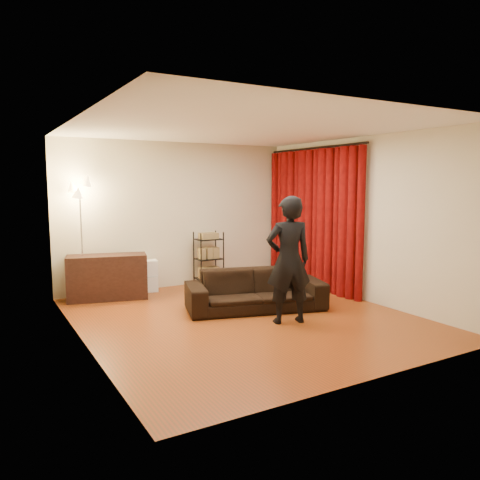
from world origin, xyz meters
TOP-DOWN VIEW (x-y plane):
  - floor at (0.00, 0.00)m, footprint 5.00×5.00m
  - ceiling at (0.00, 0.00)m, footprint 5.00×5.00m
  - wall_back at (0.00, 2.50)m, footprint 5.00×0.00m
  - wall_front at (0.00, -2.50)m, footprint 5.00×0.00m
  - wall_left at (-2.25, 0.00)m, footprint 0.00×5.00m
  - wall_right at (2.25, 0.00)m, footprint 0.00×5.00m
  - curtain_rod at (2.15, 1.12)m, footprint 0.04×2.65m
  - curtain at (2.13, 1.12)m, footprint 0.22×2.65m
  - sofa at (0.37, 0.30)m, footprint 2.25×1.37m
  - person at (0.41, -0.50)m, footprint 0.74×0.58m
  - media_cabinet at (-1.44, 2.10)m, footprint 1.37×0.78m
  - storage_boxes at (-0.66, 2.31)m, footprint 0.40×0.35m
  - wire_shelf at (0.50, 2.20)m, footprint 0.54×0.45m
  - floor_lamp at (-1.81, 2.21)m, footprint 0.40×0.40m

SIDE VIEW (x-z plane):
  - floor at x=0.00m, z-range 0.00..0.00m
  - storage_boxes at x=-0.66m, z-range 0.00..0.57m
  - sofa at x=0.37m, z-range 0.00..0.61m
  - media_cabinet at x=-1.44m, z-range 0.00..0.75m
  - wire_shelf at x=0.50m, z-range 0.00..1.03m
  - person at x=0.41m, z-range 0.00..1.77m
  - floor_lamp at x=-1.81m, z-range 0.00..1.99m
  - curtain at x=2.13m, z-range 0.00..2.55m
  - wall_back at x=0.00m, z-range -1.15..3.85m
  - wall_front at x=0.00m, z-range -1.15..3.85m
  - wall_left at x=-2.25m, z-range -1.15..3.85m
  - wall_right at x=2.25m, z-range -1.15..3.85m
  - curtain_rod at x=2.15m, z-range 2.56..2.60m
  - ceiling at x=0.00m, z-range 2.70..2.70m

